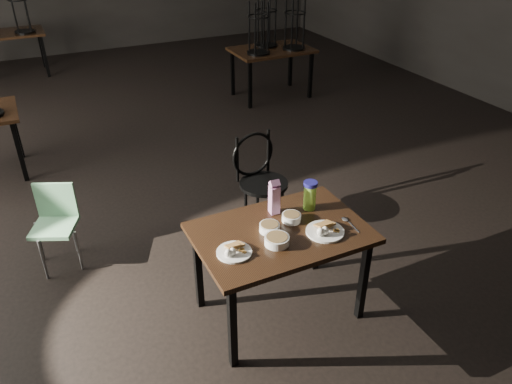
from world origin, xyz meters
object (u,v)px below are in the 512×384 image
juice_carton (274,198)px  school_chair (55,219)px  bentwood_chair (259,175)px  water_bottle (310,195)px  main_table (281,240)px

juice_carton → school_chair: size_ratio=0.38×
bentwood_chair → school_chair: (-1.77, 0.27, -0.12)m
juice_carton → water_bottle: (0.26, -0.06, -0.01)m
main_table → juice_carton: 0.31m
juice_carton → bentwood_chair: bearing=70.4°
bentwood_chair → water_bottle: bearing=-98.7°
water_bottle → school_chair: water_bottle is taller
water_bottle → school_chair: bearing=145.2°
water_bottle → school_chair: size_ratio=0.31×
main_table → bentwood_chair: bearing=71.2°
juice_carton → school_chair: juice_carton is taller
juice_carton → water_bottle: 0.27m
main_table → juice_carton: (0.06, 0.23, 0.21)m
school_chair → water_bottle: bearing=-10.2°
bentwood_chair → school_chair: size_ratio=1.29×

